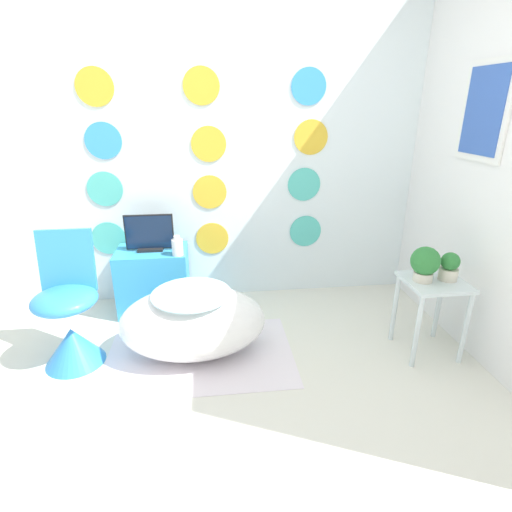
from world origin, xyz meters
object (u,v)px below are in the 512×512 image
(chair, at_px, (70,323))
(vase, at_px, (178,247))
(bathtub, at_px, (194,322))
(potted_plant_left, at_px, (426,263))
(potted_plant_right, at_px, (450,267))
(tv, at_px, (150,235))

(chair, relative_size, vase, 5.62)
(bathtub, relative_size, potted_plant_left, 4.23)
(bathtub, height_order, chair, chair)
(chair, height_order, potted_plant_right, chair)
(tv, distance_m, potted_plant_left, 1.99)
(chair, bearing_deg, bathtub, 1.16)
(chair, relative_size, tv, 2.33)
(bathtub, xyz_separation_m, tv, (-0.33, 0.65, 0.41))
(tv, bearing_deg, vase, -32.90)
(chair, distance_m, potted_plant_right, 2.46)
(bathtub, distance_m, potted_plant_right, 1.71)
(vase, relative_size, potted_plant_right, 0.83)
(tv, relative_size, potted_plant_left, 1.62)
(potted_plant_left, bearing_deg, potted_plant_right, -0.41)
(tv, distance_m, potted_plant_right, 2.15)
(vase, distance_m, potted_plant_right, 1.89)
(bathtub, bearing_deg, chair, -178.84)
(bathtub, xyz_separation_m, vase, (-0.11, 0.51, 0.36))
(potted_plant_left, bearing_deg, chair, 176.14)
(vase, bearing_deg, bathtub, -77.78)
(potted_plant_right, bearing_deg, tv, 157.41)
(bathtub, bearing_deg, tv, 116.67)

